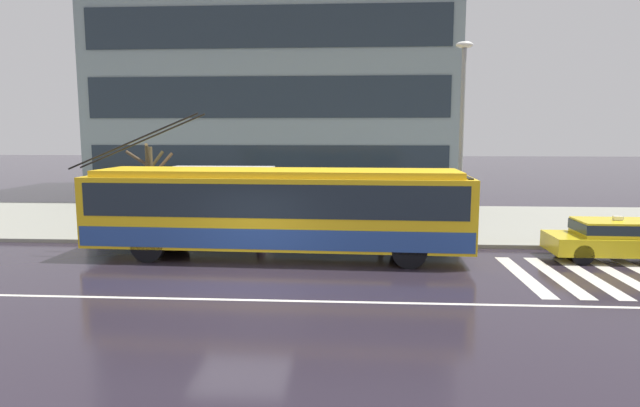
% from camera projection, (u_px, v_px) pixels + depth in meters
% --- Properties ---
extents(ground_plane, '(160.00, 160.00, 0.00)m').
position_uv_depth(ground_plane, '(241.00, 286.00, 14.04)').
color(ground_plane, '#27202B').
extents(sidewalk_slab, '(80.00, 10.00, 0.14)m').
position_uv_depth(sidewalk_slab, '(287.00, 221.00, 23.92)').
color(sidewalk_slab, gray).
rests_on(sidewalk_slab, ground_plane).
extents(crosswalk_stripe_edge_near, '(0.44, 4.40, 0.01)m').
position_uv_depth(crosswalk_stripe_edge_near, '(523.00, 275.00, 15.04)').
color(crosswalk_stripe_edge_near, beige).
rests_on(crosswalk_stripe_edge_near, ground_plane).
extents(crosswalk_stripe_inner_a, '(0.44, 4.40, 0.01)m').
position_uv_depth(crosswalk_stripe_inner_a, '(556.00, 276.00, 14.99)').
color(crosswalk_stripe_inner_a, beige).
rests_on(crosswalk_stripe_inner_a, ground_plane).
extents(crosswalk_stripe_center, '(0.44, 4.40, 0.01)m').
position_uv_depth(crosswalk_stripe_center, '(589.00, 276.00, 14.93)').
color(crosswalk_stripe_center, beige).
rests_on(crosswalk_stripe_center, ground_plane).
extents(crosswalk_stripe_inner_b, '(0.44, 4.40, 0.01)m').
position_uv_depth(crosswalk_stripe_inner_b, '(622.00, 277.00, 14.88)').
color(crosswalk_stripe_inner_b, beige).
rests_on(crosswalk_stripe_inner_b, ground_plane).
extents(lane_centre_line, '(72.00, 0.14, 0.01)m').
position_uv_depth(lane_centre_line, '(230.00, 300.00, 12.86)').
color(lane_centre_line, silver).
rests_on(lane_centre_line, ground_plane).
extents(trolleybus, '(12.90, 2.97, 4.62)m').
position_uv_depth(trolleybus, '(278.00, 209.00, 17.16)').
color(trolleybus, yellow).
rests_on(trolleybus, ground_plane).
extents(taxi_ahead_of_bus, '(4.50, 1.80, 1.39)m').
position_uv_depth(taxi_ahead_of_bus, '(620.00, 238.00, 16.83)').
color(taxi_ahead_of_bus, yellow).
rests_on(taxi_ahead_of_bus, ground_plane).
extents(bus_shelter, '(3.99, 1.61, 2.53)m').
position_uv_depth(bus_shelter, '(223.00, 183.00, 21.01)').
color(bus_shelter, gray).
rests_on(bus_shelter, sidewalk_slab).
extents(pedestrian_at_shelter, '(0.40, 0.40, 1.71)m').
position_uv_depth(pedestrian_at_shelter, '(259.00, 205.00, 21.01)').
color(pedestrian_at_shelter, black).
rests_on(pedestrian_at_shelter, sidewalk_slab).
extents(pedestrian_approaching_curb, '(0.51, 0.51, 1.69)m').
position_uv_depth(pedestrian_approaching_curb, '(203.00, 203.00, 21.90)').
color(pedestrian_approaching_curb, '#242E4E').
rests_on(pedestrian_approaching_curb, sidewalk_slab).
extents(pedestrian_walking_past, '(1.17, 1.17, 2.03)m').
position_uv_depth(pedestrian_walking_past, '(381.00, 197.00, 19.02)').
color(pedestrian_walking_past, '#45423C').
rests_on(pedestrian_walking_past, sidewalk_slab).
extents(street_lamp, '(0.60, 0.32, 6.99)m').
position_uv_depth(street_lamp, '(462.00, 125.00, 18.93)').
color(street_lamp, gray).
rests_on(street_lamp, sidewalk_slab).
extents(street_tree_bare, '(1.69, 1.79, 3.45)m').
position_uv_depth(street_tree_bare, '(150.00, 181.00, 21.43)').
color(street_tree_bare, '#4E4227').
rests_on(street_tree_bare, sidewalk_slab).
extents(office_tower_corner_left, '(22.22, 13.31, 19.77)m').
position_uv_depth(office_tower_corner_left, '(281.00, 44.00, 36.09)').
color(office_tower_corner_left, gray).
rests_on(office_tower_corner_left, ground_plane).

